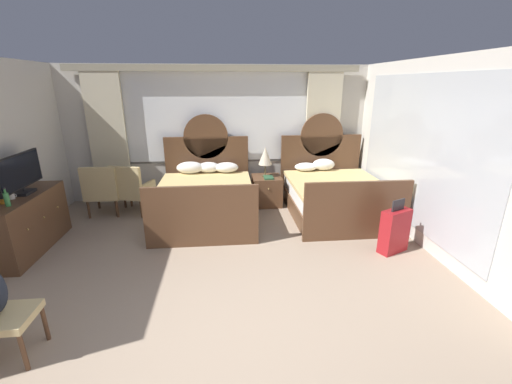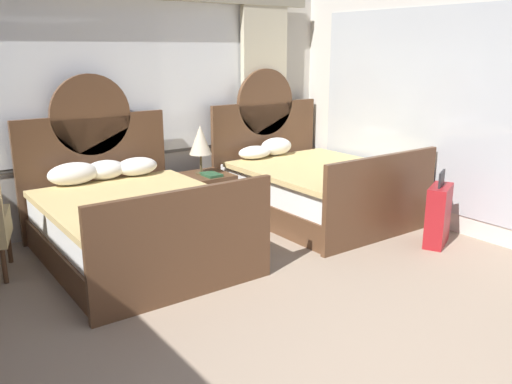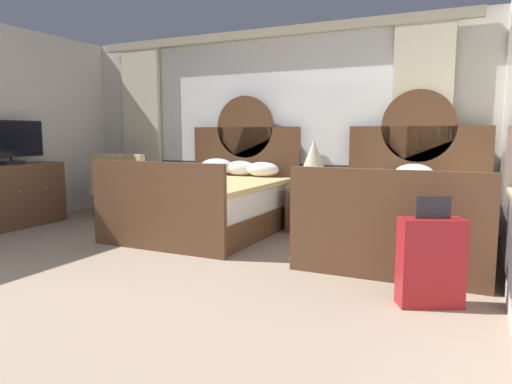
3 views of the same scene
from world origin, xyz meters
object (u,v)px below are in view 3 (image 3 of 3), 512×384
object	(u,v)px
table_lamp_on_nightstand	(314,154)
suitcase_on_floor	(431,262)
armchair_by_window_left	(141,185)
nightstand_between_beds	(314,208)
bed_near_mirror	(403,217)
tv_flatscreen	(10,141)
book_on_nightstand	(313,186)
dresser_minibar	(5,196)
armchair_by_window_centre	(115,183)
bed_near_window	(210,202)

from	to	relation	value
table_lamp_on_nightstand	suitcase_on_floor	distance (m)	2.79
table_lamp_on_nightstand	armchair_by_window_left	bearing A→B (deg)	-173.35
nightstand_between_beds	armchair_by_window_left	size ratio (longest dim) A/B	0.63
bed_near_mirror	suitcase_on_floor	bearing A→B (deg)	-75.12
tv_flatscreen	book_on_nightstand	bearing A→B (deg)	20.33
book_on_nightstand	dresser_minibar	size ratio (longest dim) A/B	0.17
tv_flatscreen	suitcase_on_floor	distance (m)	5.38
bed_near_mirror	tv_flatscreen	size ratio (longest dim) A/B	2.18
tv_flatscreen	armchair_by_window_left	bearing A→B (deg)	47.32
armchair_by_window_left	armchair_by_window_centre	bearing A→B (deg)	-179.60
dresser_minibar	armchair_by_window_left	distance (m)	1.76
book_on_nightstand	tv_flatscreen	bearing A→B (deg)	-159.67
bed_near_window	armchair_by_window_left	world-z (taller)	bed_near_window
bed_near_window	armchair_by_window_centre	xyz separation A→B (m)	(-1.87, 0.34, 0.12)
bed_near_mirror	tv_flatscreen	distance (m)	5.01
armchair_by_window_left	bed_near_window	bearing A→B (deg)	-13.88
bed_near_window	book_on_nightstand	size ratio (longest dim) A/B	8.28
book_on_nightstand	armchair_by_window_centre	bearing A→B (deg)	-177.18
bed_near_mirror	table_lamp_on_nightstand	xyz separation A→B (m)	(-1.21, 0.65, 0.61)
bed_near_window	suitcase_on_floor	size ratio (longest dim) A/B	2.68
bed_near_window	armchair_by_window_left	distance (m)	1.42
bed_near_mirror	suitcase_on_floor	distance (m)	1.58
tv_flatscreen	armchair_by_window_left	size ratio (longest dim) A/B	1.04
book_on_nightstand	tv_flatscreen	world-z (taller)	tv_flatscreen
dresser_minibar	tv_flatscreen	world-z (taller)	tv_flatscreen
table_lamp_on_nightstand	tv_flatscreen	world-z (taller)	tv_flatscreen
table_lamp_on_nightstand	book_on_nightstand	size ratio (longest dim) A/B	2.25
nightstand_between_beds	book_on_nightstand	world-z (taller)	book_on_nightstand
tv_flatscreen	suitcase_on_floor	size ratio (longest dim) A/B	1.23
bed_near_mirror	armchair_by_window_left	xyz separation A→B (m)	(-3.74, 0.35, 0.12)
armchair_by_window_left	armchair_by_window_centre	xyz separation A→B (m)	(-0.50, -0.00, 0.00)
bed_near_mirror	nightstand_between_beds	world-z (taller)	bed_near_mirror
bed_near_mirror	nightstand_between_beds	size ratio (longest dim) A/B	3.61
table_lamp_on_nightstand	dresser_minibar	distance (m)	4.07
bed_near_mirror	armchair_by_window_centre	bearing A→B (deg)	175.31
nightstand_between_beds	armchair_by_window_centre	bearing A→B (deg)	-175.03
bed_near_mirror	dresser_minibar	xyz separation A→B (m)	(-4.90, -0.97, 0.05)
nightstand_between_beds	table_lamp_on_nightstand	xyz separation A→B (m)	(-0.03, 0.03, 0.69)
suitcase_on_floor	table_lamp_on_nightstand	bearing A→B (deg)	126.61
book_on_nightstand	nightstand_between_beds	bearing A→B (deg)	99.30
table_lamp_on_nightstand	armchair_by_window_centre	world-z (taller)	table_lamp_on_nightstand
suitcase_on_floor	armchair_by_window_centre	bearing A→B (deg)	157.99
book_on_nightstand	armchair_by_window_left	bearing A→B (deg)	-176.71
dresser_minibar	armchair_by_window_centre	bearing A→B (deg)	63.48
book_on_nightstand	armchair_by_window_left	size ratio (longest dim) A/B	0.27
bed_near_mirror	suitcase_on_floor	size ratio (longest dim) A/B	2.68
book_on_nightstand	dresser_minibar	bearing A→B (deg)	-158.49
bed_near_window	suitcase_on_floor	distance (m)	3.17
bed_near_window	table_lamp_on_nightstand	size ratio (longest dim) A/B	3.69
table_lamp_on_nightstand	nightstand_between_beds	bearing A→B (deg)	-47.53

